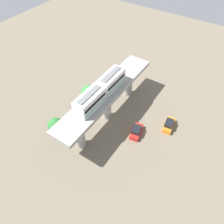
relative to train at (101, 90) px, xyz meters
name	(u,v)px	position (x,y,z in m)	size (l,w,h in m)	color
ground_plane	(107,116)	(0.00, -1.76, -9.05)	(120.00, 120.00, 0.00)	#706654
viaduct	(107,98)	(0.00, -1.76, -3.38)	(5.20, 28.00, 7.52)	#999691
train	(101,90)	(0.00, 0.00, 0.00)	(2.64, 13.55, 3.24)	white
parked_car_red	(137,131)	(-7.79, -1.19, -8.31)	(2.56, 4.47, 1.76)	red
parked_car_orange	(169,125)	(-12.68, -6.47, -8.31)	(2.31, 4.39, 1.76)	orange
tree_near_viaduct	(89,93)	(5.77, -3.05, -5.82)	(3.63, 3.63, 5.06)	brown
tree_mid_lot	(56,126)	(5.18, 8.23, -5.64)	(3.24, 3.24, 5.06)	brown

